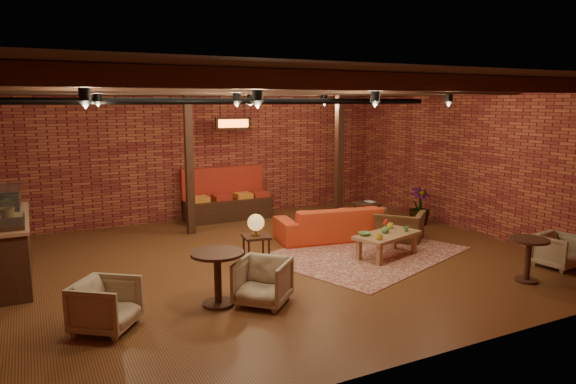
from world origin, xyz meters
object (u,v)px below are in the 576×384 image
round_table_right (528,253)px  armchair_far (558,249)px  plant_tall (421,169)px  armchair_a (105,303)px  armchair_right (400,221)px  round_table_left (218,269)px  side_table_lamp (256,227)px  armchair_b (263,280)px  side_table_book (367,204)px  sofa (334,223)px  coffee_table (386,236)px

round_table_right → armchair_far: 1.12m
round_table_right → plant_tall: bearing=74.1°
armchair_a → plant_tall: bearing=-33.3°
armchair_right → round_table_left: bearing=69.1°
side_table_lamp → armchair_a: bearing=-150.8°
armchair_b → armchair_far: (5.24, -0.81, -0.04)m
armchair_b → armchair_right: size_ratio=0.77×
armchair_right → armchair_b: bearing=74.8°
side_table_book → round_table_right: 4.20m
armchair_right → armchair_far: bearing=166.3°
sofa → plant_tall: size_ratio=0.92×
coffee_table → armchair_b: 3.13m
armchair_b → side_table_book: size_ratio=1.24×
sofa → round_table_left: 4.05m
round_table_left → side_table_lamp: bearing=49.4°
armchair_a → armchair_b: armchair_b is taller
round_table_left → armchair_right: 4.76m
sofa → plant_tall: (2.47, 0.20, 0.96)m
coffee_table → armchair_right: bearing=39.8°
armchair_far → round_table_left: bearing=163.3°
round_table_right → plant_tall: 4.04m
armchair_far → plant_tall: size_ratio=0.25×
armchair_a → side_table_book: 6.82m
coffee_table → side_table_book: bearing=63.4°
armchair_a → round_table_right: bearing=-63.7°
side_table_lamp → armchair_far: size_ratio=1.43×
sofa → side_table_book: 1.40m
plant_tall → armchair_far: bearing=-90.0°
round_table_left → armchair_right: armchair_right is taller
round_table_left → armchair_right: size_ratio=0.83×
coffee_table → armchair_a: armchair_a is taller
coffee_table → armchair_b: armchair_b is taller
armchair_far → plant_tall: (0.00, 3.55, 0.98)m
round_table_left → plant_tall: 6.37m
sofa → armchair_a: bearing=35.3°
side_table_lamp → plant_tall: size_ratio=0.35×
coffee_table → armchair_right: (0.96, 0.80, 0.01)m
coffee_table → armchair_b: bearing=-160.9°
side_table_lamp → round_table_left: size_ratio=1.19×
round_table_left → round_table_right: 4.90m
side_table_lamp → armchair_right: size_ratio=0.99×
coffee_table → side_table_lamp: (-2.35, 0.61, 0.31)m
sofa → armchair_a: size_ratio=3.37×
coffee_table → plant_tall: bearing=37.0°
round_table_left → armchair_right: (4.50, 1.57, -0.12)m
coffee_table → round_table_left: size_ratio=1.83×
plant_tall → coffee_table: bearing=-143.0°
armchair_b → round_table_right: 4.28m
sofa → armchair_a: 5.43m
armchair_a → armchair_right: size_ratio=0.76×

